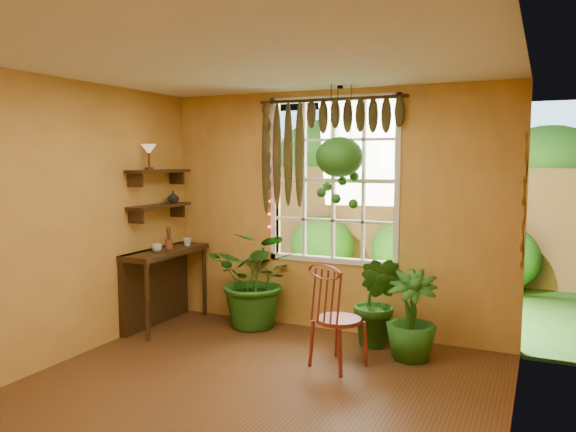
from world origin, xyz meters
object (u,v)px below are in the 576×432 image
potted_plant_left (257,279)px  hanging_basket (339,161)px  counter_ledge (159,278)px  windsor_chair (336,333)px  potted_plant_mid (378,302)px

potted_plant_left → hanging_basket: (0.99, -0.02, 1.35)m
counter_ledge → windsor_chair: size_ratio=1.05×
counter_ledge → potted_plant_left: potted_plant_left is taller
counter_ledge → potted_plant_mid: size_ratio=1.25×
potted_plant_left → potted_plant_mid: size_ratio=1.19×
counter_ledge → hanging_basket: hanging_basket is taller
potted_plant_left → potted_plant_mid: bearing=-4.0°
potted_plant_left → counter_ledge: bearing=-160.4°
windsor_chair → potted_plant_mid: size_ratio=1.19×
potted_plant_left → windsor_chair: bearing=-32.9°
counter_ledge → potted_plant_mid: (2.55, 0.29, -0.07)m
windsor_chair → hanging_basket: hanging_basket is taller
counter_ledge → hanging_basket: (2.09, 0.37, 1.37)m
potted_plant_mid → potted_plant_left: bearing=176.0°
counter_ledge → hanging_basket: size_ratio=0.93×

